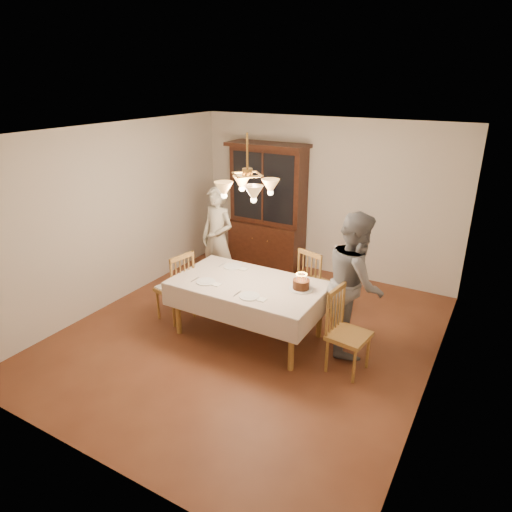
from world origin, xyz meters
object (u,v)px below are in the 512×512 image
Objects in this scene: china_hutch at (268,209)px; chair_far_side at (317,286)px; elderly_woman at (218,238)px; birthday_cake at (301,285)px; dining_table at (248,288)px.

china_hutch is 2.05m from chair_far_side.
chair_far_side is at bearing 6.27° from elderly_woman.
birthday_cake is at bearing -16.99° from elderly_woman.
china_hutch is 7.20× the size of birthday_cake.
chair_far_side is at bearing -40.76° from china_hutch.
chair_far_side is at bearing 98.43° from birthday_cake.
birthday_cake is at bearing -81.57° from chair_far_side.
elderly_woman is at bearing 153.94° from birthday_cake.
birthday_cake reaches higher than dining_table.
birthday_cake is (0.12, -0.82, 0.37)m from chair_far_side.
china_hutch is 2.65m from birthday_cake.
birthday_cake is (1.84, -0.90, -0.00)m from elderly_woman.
chair_far_side is (1.49, -1.28, -0.60)m from china_hutch.
birthday_cake is (1.61, -2.10, -0.22)m from china_hutch.
china_hutch reaches higher than birthday_cake.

